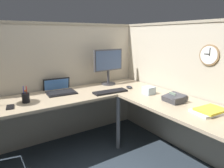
{
  "coord_description": "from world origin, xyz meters",
  "views": [
    {
      "loc": [
        -1.2,
        -1.77,
        1.43
      ],
      "look_at": [
        0.14,
        0.27,
        0.83
      ],
      "focal_mm": 32.62,
      "sensor_mm": 36.0,
      "label": 1
    }
  ],
  "objects_px": {
    "laptop": "(59,90)",
    "office_phone": "(175,99)",
    "tissue_box": "(149,90)",
    "wall_clock": "(210,55)",
    "keyboard": "(110,92)",
    "cell_phone": "(10,107)",
    "monitor": "(108,64)",
    "pen_cup": "(26,98)",
    "book_stack": "(209,111)",
    "computer_mouse": "(129,87)"
  },
  "relations": [
    {
      "from": "laptop",
      "to": "office_phone",
      "type": "relative_size",
      "value": 1.85
    },
    {
      "from": "tissue_box",
      "to": "wall_clock",
      "type": "relative_size",
      "value": 0.55
    },
    {
      "from": "laptop",
      "to": "keyboard",
      "type": "xyz_separation_m",
      "value": [
        0.51,
        -0.39,
        -0.01
      ]
    },
    {
      "from": "keyboard",
      "to": "cell_phone",
      "type": "relative_size",
      "value": 2.99
    },
    {
      "from": "monitor",
      "to": "pen_cup",
      "type": "height_order",
      "value": "monitor"
    },
    {
      "from": "book_stack",
      "to": "tissue_box",
      "type": "bearing_deg",
      "value": 92.59
    },
    {
      "from": "keyboard",
      "to": "wall_clock",
      "type": "xyz_separation_m",
      "value": [
        0.71,
        -0.81,
        0.48
      ]
    },
    {
      "from": "monitor",
      "to": "cell_phone",
      "type": "xyz_separation_m",
      "value": [
        -1.32,
        -0.28,
        -0.29
      ]
    },
    {
      "from": "computer_mouse",
      "to": "pen_cup",
      "type": "distance_m",
      "value": 1.28
    },
    {
      "from": "wall_clock",
      "to": "pen_cup",
      "type": "bearing_deg",
      "value": 149.33
    },
    {
      "from": "computer_mouse",
      "to": "pen_cup",
      "type": "relative_size",
      "value": 0.58
    },
    {
      "from": "laptop",
      "to": "computer_mouse",
      "type": "xyz_separation_m",
      "value": [
        0.83,
        -0.36,
        -0.01
      ]
    },
    {
      "from": "laptop",
      "to": "office_phone",
      "type": "xyz_separation_m",
      "value": [
        0.89,
        -1.07,
        0.01
      ]
    },
    {
      "from": "computer_mouse",
      "to": "book_stack",
      "type": "height_order",
      "value": "book_stack"
    },
    {
      "from": "laptop",
      "to": "computer_mouse",
      "type": "distance_m",
      "value": 0.91
    },
    {
      "from": "office_phone",
      "to": "wall_clock",
      "type": "distance_m",
      "value": 0.58
    },
    {
      "from": "computer_mouse",
      "to": "wall_clock",
      "type": "bearing_deg",
      "value": -65.2
    },
    {
      "from": "book_stack",
      "to": "tissue_box",
      "type": "xyz_separation_m",
      "value": [
        -0.03,
        0.76,
        0.02
      ]
    },
    {
      "from": "keyboard",
      "to": "wall_clock",
      "type": "bearing_deg",
      "value": -45.77
    },
    {
      "from": "cell_phone",
      "to": "tissue_box",
      "type": "distance_m",
      "value": 1.52
    },
    {
      "from": "laptop",
      "to": "book_stack",
      "type": "height_order",
      "value": "laptop"
    },
    {
      "from": "pen_cup",
      "to": "office_phone",
      "type": "distance_m",
      "value": 1.57
    },
    {
      "from": "laptop",
      "to": "wall_clock",
      "type": "relative_size",
      "value": 1.84
    },
    {
      "from": "keyboard",
      "to": "cell_phone",
      "type": "height_order",
      "value": "keyboard"
    },
    {
      "from": "book_stack",
      "to": "wall_clock",
      "type": "bearing_deg",
      "value": 38.43
    },
    {
      "from": "monitor",
      "to": "pen_cup",
      "type": "xyz_separation_m",
      "value": [
        -1.16,
        -0.21,
        -0.24
      ]
    },
    {
      "from": "office_phone",
      "to": "wall_clock",
      "type": "height_order",
      "value": "wall_clock"
    },
    {
      "from": "keyboard",
      "to": "pen_cup",
      "type": "distance_m",
      "value": 0.96
    },
    {
      "from": "cell_phone",
      "to": "tissue_box",
      "type": "xyz_separation_m",
      "value": [
        1.47,
        -0.4,
        0.04
      ]
    },
    {
      "from": "monitor",
      "to": "tissue_box",
      "type": "distance_m",
      "value": 0.74
    },
    {
      "from": "cell_phone",
      "to": "book_stack",
      "type": "bearing_deg",
      "value": -27.93
    },
    {
      "from": "pen_cup",
      "to": "wall_clock",
      "type": "xyz_separation_m",
      "value": [
        1.66,
        -0.98,
        0.44
      ]
    },
    {
      "from": "keyboard",
      "to": "office_phone",
      "type": "height_order",
      "value": "office_phone"
    },
    {
      "from": "cell_phone",
      "to": "book_stack",
      "type": "height_order",
      "value": "book_stack"
    },
    {
      "from": "cell_phone",
      "to": "laptop",
      "type": "bearing_deg",
      "value": 35.86
    },
    {
      "from": "keyboard",
      "to": "tissue_box",
      "type": "distance_m",
      "value": 0.47
    },
    {
      "from": "pen_cup",
      "to": "cell_phone",
      "type": "distance_m",
      "value": 0.19
    },
    {
      "from": "pen_cup",
      "to": "office_phone",
      "type": "height_order",
      "value": "pen_cup"
    },
    {
      "from": "computer_mouse",
      "to": "book_stack",
      "type": "xyz_separation_m",
      "value": [
        0.07,
        -1.09,
        0.0
      ]
    },
    {
      "from": "laptop",
      "to": "cell_phone",
      "type": "bearing_deg",
      "value": -153.98
    },
    {
      "from": "keyboard",
      "to": "office_phone",
      "type": "relative_size",
      "value": 1.97
    },
    {
      "from": "cell_phone",
      "to": "office_phone",
      "type": "bearing_deg",
      "value": -17.67
    },
    {
      "from": "cell_phone",
      "to": "wall_clock",
      "type": "xyz_separation_m",
      "value": [
        1.82,
        -0.91,
        0.49
      ]
    },
    {
      "from": "keyboard",
      "to": "computer_mouse",
      "type": "relative_size",
      "value": 4.13
    },
    {
      "from": "pen_cup",
      "to": "tissue_box",
      "type": "xyz_separation_m",
      "value": [
        1.3,
        -0.48,
        -0.01
      ]
    },
    {
      "from": "laptop",
      "to": "office_phone",
      "type": "bearing_deg",
      "value": -50.23
    },
    {
      "from": "monitor",
      "to": "keyboard",
      "type": "bearing_deg",
      "value": -119.24
    },
    {
      "from": "computer_mouse",
      "to": "cell_phone",
      "type": "relative_size",
      "value": 0.72
    },
    {
      "from": "monitor",
      "to": "cell_phone",
      "type": "relative_size",
      "value": 3.47
    },
    {
      "from": "laptop",
      "to": "tissue_box",
      "type": "height_order",
      "value": "laptop"
    }
  ]
}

